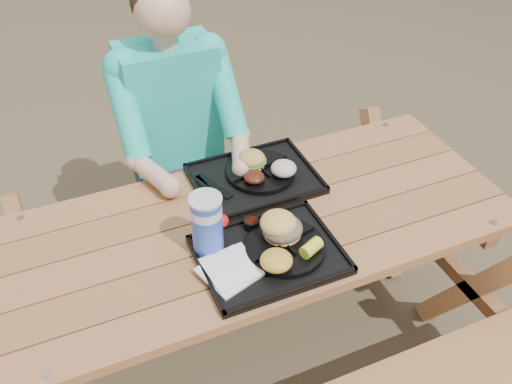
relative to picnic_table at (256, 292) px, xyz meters
name	(u,v)px	position (x,y,z in m)	size (l,w,h in m)	color
ground	(256,349)	(0.00, 0.00, -0.38)	(60.00, 60.00, 0.00)	#999999
picnic_table	(256,292)	(0.00, 0.00, 0.00)	(1.80, 1.49, 0.75)	#999999
tray_near	(269,255)	(-0.03, -0.18, 0.39)	(0.45, 0.35, 0.02)	black
tray_far	(255,179)	(0.08, 0.20, 0.39)	(0.45, 0.35, 0.02)	black
plate_near	(285,247)	(0.02, -0.18, 0.41)	(0.26, 0.26, 0.02)	black
plate_far	(261,172)	(0.11, 0.21, 0.41)	(0.26, 0.26, 0.02)	black
napkin_stack	(229,271)	(-0.18, -0.21, 0.40)	(0.16, 0.16, 0.02)	white
soda_cup	(207,225)	(-0.20, -0.08, 0.50)	(0.10, 0.10, 0.20)	#193EBD
condiment_bbq	(251,224)	(-0.04, -0.04, 0.41)	(0.05, 0.05, 0.03)	#340C05
condiment_mustard	(271,220)	(0.03, -0.05, 0.41)	(0.05, 0.05, 0.03)	yellow
sandwich	(283,220)	(0.03, -0.14, 0.48)	(0.13, 0.13, 0.13)	#EBAE52
mac_cheese	(276,261)	(-0.04, -0.25, 0.44)	(0.10, 0.10, 0.05)	gold
corn_cob	(311,248)	(0.08, -0.24, 0.44)	(0.07, 0.07, 0.04)	#EDF533
cutlery_far	(214,186)	(-0.08, 0.21, 0.40)	(0.03, 0.18, 0.01)	black
burger	(252,155)	(0.09, 0.25, 0.46)	(0.10, 0.10, 0.09)	#CA9047
baked_beans	(254,177)	(0.06, 0.16, 0.43)	(0.08, 0.08, 0.03)	#471A0E
potato_salad	(284,168)	(0.18, 0.15, 0.44)	(0.10, 0.10, 0.05)	beige
diner	(177,151)	(-0.09, 0.66, 0.27)	(0.48, 0.84, 1.28)	#1B99C2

